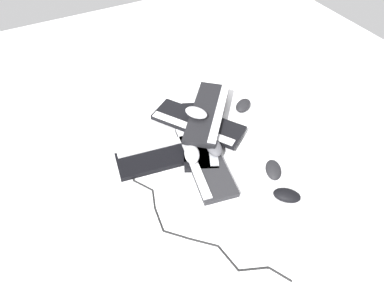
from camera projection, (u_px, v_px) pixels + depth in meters
The scene contains 13 objects.
ground_plane at pixel (190, 156), 1.54m from camera, with size 3.20×3.20×0.00m, color white.
keyboard_0 at pixel (166, 154), 1.53m from camera, with size 0.46×0.22×0.03m.
keyboard_1 at pixel (204, 160), 1.51m from camera, with size 0.23×0.46×0.03m.
keyboard_2 at pixel (200, 134), 1.62m from camera, with size 0.32×0.46×0.03m.
keyboard_3 at pixel (198, 123), 1.63m from camera, with size 0.37×0.45×0.03m.
keyboard_4 at pixel (208, 113), 1.63m from camera, with size 0.40×0.43×0.03m.
mouse_0 at pixel (243, 105), 1.76m from camera, with size 0.11×0.07×0.04m, color black.
mouse_1 at pixel (287, 195), 1.37m from camera, with size 0.11×0.07×0.04m, color black.
mouse_2 at pixel (196, 113), 1.58m from camera, with size 0.11×0.07×0.04m, color #B7B7BC.
mouse_3 at pixel (273, 170), 1.46m from camera, with size 0.11×0.07×0.04m, color black.
mouse_4 at pixel (214, 147), 1.51m from camera, with size 0.11×0.07×0.04m, color #4C4C51.
mouse_5 at pixel (192, 154), 1.48m from camera, with size 0.11×0.07×0.04m, color silver.
cable_0 at pixel (183, 220), 1.31m from camera, with size 0.34×0.81×0.01m.
Camera 1 is at (0.47, 0.91, 1.15)m, focal length 32.00 mm.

